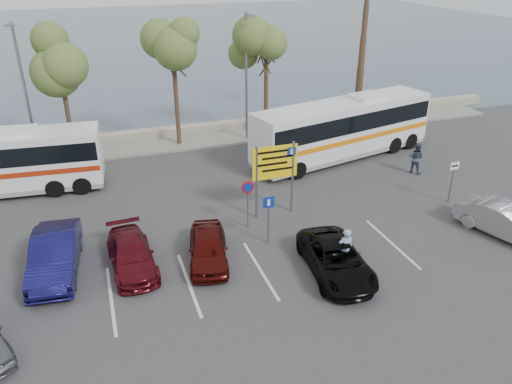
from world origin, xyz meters
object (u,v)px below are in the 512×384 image
object	(u,v)px
car_blue	(55,255)
car_maroon	(131,255)
car_red	(208,247)
pedestrian_near	(345,249)
street_lamp_right	(247,71)
coach_bus_right	(343,131)
street_lamp_left	(25,88)
pedestrian_far	(416,158)
car_silver_b	(506,221)
direction_sign	(275,168)
suv_black	(336,259)

from	to	relation	value
car_blue	car_maroon	world-z (taller)	car_blue
car_red	pedestrian_near	size ratio (longest dim) A/B	2.11
street_lamp_right	pedestrian_near	size ratio (longest dim) A/B	4.43
car_blue	pedestrian_near	bearing A→B (deg)	-12.54
street_lamp_right	coach_bus_right	world-z (taller)	street_lamp_right
street_lamp_right	coach_bus_right	bearing A→B (deg)	-47.10
street_lamp_left	car_maroon	distance (m)	13.88
car_blue	car_maroon	distance (m)	2.93
street_lamp_left	pedestrian_near	bearing A→B (deg)	-52.29
street_lamp_left	pedestrian_far	distance (m)	22.30
street_lamp_left	pedestrian_far	size ratio (longest dim) A/B	4.43
pedestrian_far	street_lamp_left	bearing A→B (deg)	32.58
coach_bus_right	pedestrian_near	world-z (taller)	coach_bus_right
coach_bus_right	pedestrian_far	world-z (taller)	coach_bus_right
car_red	pedestrian_far	world-z (taller)	pedestrian_far
car_silver_b	pedestrian_far	world-z (taller)	pedestrian_far
direction_sign	suv_black	bearing A→B (deg)	-84.35
pedestrian_near	pedestrian_far	xyz separation A→B (m)	(8.37, 7.24, -0.00)
street_lamp_right	direction_sign	xyz separation A→B (m)	(-2.00, -10.32, -2.17)
car_maroon	car_silver_b	size ratio (longest dim) A/B	0.95
car_maroon	pedestrian_far	distance (m)	16.96
pedestrian_near	street_lamp_left	bearing A→B (deg)	-50.46
direction_sign	suv_black	xyz separation A→B (m)	(0.53, -5.36, -1.80)
pedestrian_near	car_silver_b	bearing A→B (deg)	-178.13
car_blue	pedestrian_near	xyz separation A→B (m)	(10.85, -3.50, 0.12)
car_maroon	car_silver_b	world-z (taller)	car_silver_b
pedestrian_far	direction_sign	bearing A→B (deg)	66.98
street_lamp_right	pedestrian_near	xyz separation A→B (m)	(-1.00, -15.52, -3.69)
car_maroon	pedestrian_near	xyz separation A→B (m)	(8.00, -2.84, 0.31)
direction_sign	coach_bus_right	distance (m)	8.53
car_maroon	coach_bus_right	bearing A→B (deg)	27.28
car_silver_b	pedestrian_near	distance (m)	8.00
car_red	car_maroon	bearing A→B (deg)	-178.55
direction_sign	car_red	bearing A→B (deg)	-143.89
direction_sign	car_silver_b	bearing A→B (deg)	-29.99
car_silver_b	pedestrian_near	size ratio (longest dim) A/B	2.39
car_red	suv_black	size ratio (longest dim) A/B	0.84
direction_sign	car_red	xyz separation A→B (m)	(-4.00, -2.92, -1.78)
car_silver_b	car_blue	bearing A→B (deg)	150.37
car_silver_b	car_red	bearing A→B (deg)	150.97
suv_black	street_lamp_left	bearing A→B (deg)	132.71
car_maroon	suv_black	distance (m)	8.11
street_lamp_left	street_lamp_right	size ratio (longest dim) A/B	1.00
coach_bus_right	car_blue	bearing A→B (deg)	-156.30
direction_sign	pedestrian_near	distance (m)	5.51
pedestrian_far	car_red	bearing A→B (deg)	75.05
car_blue	pedestrian_far	distance (m)	19.59
suv_black	pedestrian_near	bearing A→B (deg)	26.16
car_silver_b	pedestrian_far	size ratio (longest dim) A/B	2.39
street_lamp_left	suv_black	distance (m)	19.87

